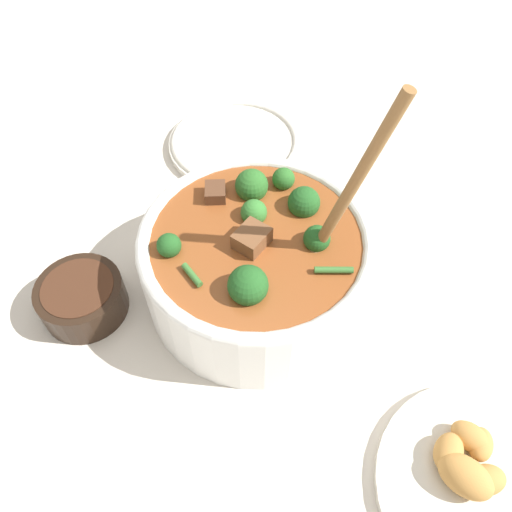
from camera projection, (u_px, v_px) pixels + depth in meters
name	position (u px, v px, depth m)	size (l,w,h in m)	color
ground_plane	(256.00, 290.00, 0.62)	(4.00, 4.00, 0.00)	silver
stew_bowl	(256.00, 260.00, 0.58)	(0.26, 0.26, 0.30)	white
condiment_bowl	(82.00, 297.00, 0.59)	(0.10, 0.10, 0.05)	black
empty_plate	(235.00, 142.00, 0.78)	(0.21, 0.21, 0.02)	silver
food_plate	(488.00, 488.00, 0.47)	(0.22, 0.22, 0.04)	silver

